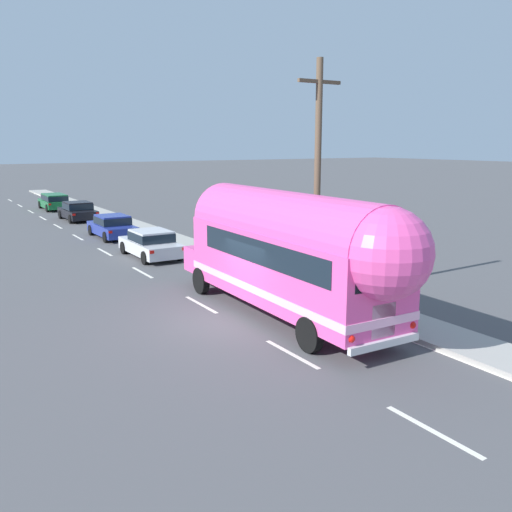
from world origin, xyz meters
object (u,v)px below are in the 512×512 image
Objects in this scene: painted_bus at (293,250)px; car_third at (78,210)px; car_fourth at (54,201)px; car_lead at (151,243)px; car_second at (112,226)px; utility_pole at (317,177)px.

car_third is at bearing 89.44° from painted_bus.
car_third is 0.96× the size of car_fourth.
car_third is (0.27, 27.65, -1.57)m from painted_bus.
car_lead and car_second have the same top height.
car_second is at bearing -90.69° from car_fourth.
utility_pole is 17.39m from car_second.
car_third is at bearing 88.56° from car_second.
utility_pole is 3.71m from painted_bus.
car_lead is 6.79m from car_second.
car_lead is (-2.52, 10.05, -3.69)m from utility_pole.
car_lead is 1.00× the size of car_third.
painted_bus is 2.58× the size of car_lead.
car_lead and car_third have the same top height.
car_third and car_fourth have the same top height.
painted_bus is 35.38m from car_fourth.
car_third is (-2.11, 25.76, -3.69)m from utility_pole.
car_second is at bearing -91.44° from car_third.
car_second is (-2.33, 16.83, -3.69)m from utility_pole.
car_fourth is at bearing 90.18° from car_third.
utility_pole is at bearing 38.52° from painted_bus.
car_lead is at bearing -90.96° from car_fourth.
car_lead is at bearing 90.69° from painted_bus.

